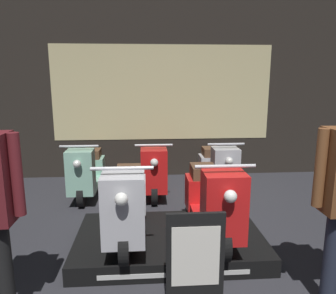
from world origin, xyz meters
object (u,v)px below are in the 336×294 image
(scooter_backrow_2, at_px, (217,169))
(scooter_display_left, at_px, (127,203))
(scooter_backrow_0, at_px, (87,172))
(price_sign_board, at_px, (195,262))
(scooter_display_right, at_px, (212,201))
(scooter_backrow_1, at_px, (153,170))

(scooter_backrow_2, bearing_deg, scooter_display_left, -126.55)
(scooter_backrow_0, height_order, scooter_backrow_2, same)
(scooter_display_left, height_order, price_sign_board, scooter_display_left)
(scooter_display_right, height_order, scooter_backrow_1, scooter_display_right)
(scooter_backrow_2, bearing_deg, scooter_backrow_0, 180.00)
(scooter_display_left, bearing_deg, price_sign_board, -58.46)
(scooter_backrow_0, relative_size, scooter_backrow_1, 1.00)
(scooter_backrow_0, bearing_deg, scooter_display_left, -68.55)
(scooter_display_left, height_order, scooter_backrow_2, scooter_display_left)
(scooter_display_right, bearing_deg, scooter_backrow_2, 75.64)
(scooter_backrow_0, xyz_separation_m, scooter_backrow_1, (1.04, 0.00, 0.00))
(scooter_backrow_2, distance_m, price_sign_board, 2.88)
(scooter_backrow_0, distance_m, scooter_backrow_2, 2.08)
(scooter_backrow_0, bearing_deg, price_sign_board, -64.95)
(scooter_backrow_1, relative_size, price_sign_board, 1.84)
(scooter_display_right, height_order, scooter_backrow_2, scooter_display_right)
(scooter_backrow_1, relative_size, scooter_backrow_2, 1.00)
(scooter_display_right, distance_m, price_sign_board, 1.00)
(scooter_display_right, relative_size, scooter_backrow_1, 1.00)
(scooter_backrow_0, distance_m, scooter_backrow_1, 1.04)
(scooter_backrow_1, bearing_deg, scooter_backrow_0, 180.00)
(scooter_display_left, distance_m, price_sign_board, 1.10)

